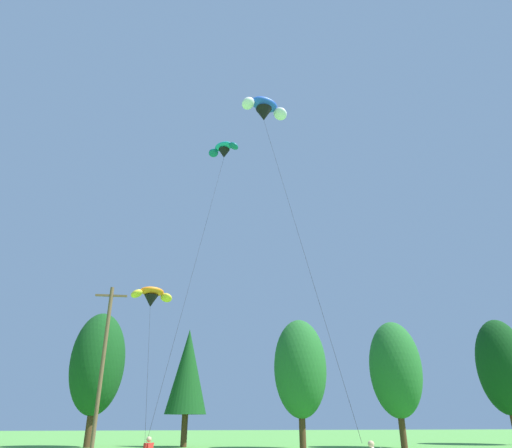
% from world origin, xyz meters
% --- Properties ---
extents(treeline_tree_c, '(5.09, 5.09, 12.20)m').
position_xyz_m(treeline_tree_c, '(-9.57, 46.68, 7.39)').
color(treeline_tree_c, '#472D19').
rests_on(treeline_tree_c, ground_plane).
extents(treeline_tree_d, '(3.97, 3.97, 10.78)m').
position_xyz_m(treeline_tree_d, '(-0.88, 46.30, 6.75)').
color(treeline_tree_d, '#472D19').
rests_on(treeline_tree_d, ground_plane).
extents(treeline_tree_e, '(4.81, 4.81, 11.13)m').
position_xyz_m(treeline_tree_e, '(9.42, 41.97, 6.74)').
color(treeline_tree_e, '#472D19').
rests_on(treeline_tree_e, ground_plane).
extents(treeline_tree_f, '(4.82, 4.82, 11.17)m').
position_xyz_m(treeline_tree_f, '(18.65, 41.88, 6.76)').
color(treeline_tree_f, '#472D19').
rests_on(treeline_tree_f, ground_plane).
extents(treeline_tree_g, '(5.20, 5.20, 12.58)m').
position_xyz_m(treeline_tree_g, '(32.62, 45.85, 7.62)').
color(treeline_tree_g, '#472D19').
rests_on(treeline_tree_g, ground_plane).
extents(utility_pole, '(2.20, 0.26, 11.07)m').
position_xyz_m(utility_pole, '(-6.52, 32.09, 5.81)').
color(utility_pole, brown).
rests_on(utility_pole, ground_plane).
extents(parafoil_kite_high_orange, '(3.54, 15.28, 10.88)m').
position_xyz_m(parafoil_kite_high_orange, '(-3.99, 35.03, 11.29)').
color(parafoil_kite_high_orange, orange).
extents(parafoil_kite_mid_blue_white, '(3.70, 10.69, 21.87)m').
position_xyz_m(parafoil_kite_mid_blue_white, '(3.52, 25.17, 22.54)').
color(parafoil_kite_mid_blue_white, blue).
extents(parafoil_kite_far_teal, '(4.93, 12.20, 22.67)m').
position_xyz_m(parafoil_kite_far_teal, '(1.12, 31.84, 23.19)').
color(parafoil_kite_far_teal, teal).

